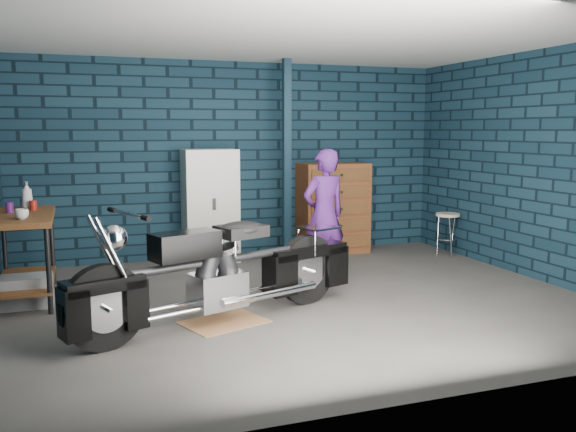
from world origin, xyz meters
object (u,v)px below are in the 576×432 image
storage_bin (27,291)px  locker (210,206)px  workbench (25,257)px  motorcycle (223,263)px  shop_stool (447,235)px  person (324,215)px  tool_chest (333,208)px

storage_bin → locker: (2.22, 1.50, 0.60)m
workbench → motorcycle: (1.77, -1.44, 0.10)m
shop_stool → locker: bearing=166.6°
workbench → storage_bin: bearing=-85.7°
workbench → person: 3.31m
locker → tool_chest: (1.81, 0.00, -0.11)m
tool_chest → shop_stool: size_ratio=2.13×
workbench → motorcycle: 2.28m
motorcycle → person: 1.97m
workbench → tool_chest: bearing=16.9°
storage_bin → shop_stool: 5.49m
tool_chest → shop_stool: 1.65m
motorcycle → storage_bin: 2.15m
shop_stool → workbench: bearing=-175.2°
storage_bin → tool_chest: size_ratio=0.39×
locker → person: bearing=-53.7°
workbench → tool_chest: size_ratio=1.08×
shop_stool → person: bearing=-162.9°
workbench → storage_bin: size_ratio=2.80×
locker → tool_chest: 1.81m
person → storage_bin: 3.33m
person → tool_chest: size_ratio=1.20×
motorcycle → storage_bin: (-1.75, 1.17, -0.40)m
motorcycle → tool_chest: bearing=30.1°
storage_bin → workbench: bearing=94.3°
storage_bin → locker: locker is taller
person → tool_chest: person is taller
person → locker: 1.78m
person → locker: bearing=-64.9°
motorcycle → storage_bin: motorcycle is taller
shop_stool → storage_bin: bearing=-172.4°
person → storage_bin: person is taller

